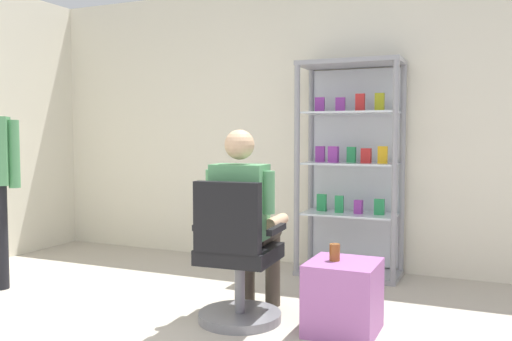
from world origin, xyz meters
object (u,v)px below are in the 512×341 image
object	(u,v)px
office_chair	(237,265)
storage_crate	(343,297)
tea_glass	(335,252)
seated_shopkeeper	(246,214)
display_cabinet_main	(351,167)

from	to	relation	value
office_chair	storage_crate	size ratio (longest dim) A/B	2.10
tea_glass	seated_shopkeeper	bearing A→B (deg)	176.19
seated_shopkeeper	tea_glass	distance (m)	0.67
display_cabinet_main	seated_shopkeeper	size ratio (longest dim) A/B	1.47
storage_crate	office_chair	bearing A→B (deg)	-169.76
office_chair	seated_shopkeeper	size ratio (longest dim) A/B	0.74
seated_shopkeeper	storage_crate	size ratio (longest dim) A/B	2.83
storage_crate	tea_glass	size ratio (longest dim) A/B	4.19
display_cabinet_main	seated_shopkeeper	bearing A→B (deg)	-104.88
display_cabinet_main	office_chair	size ratio (longest dim) A/B	1.98
office_chair	storage_crate	xyz separation A→B (m)	(0.69, 0.12, -0.17)
office_chair	seated_shopkeeper	world-z (taller)	seated_shopkeeper
storage_crate	tea_glass	xyz separation A→B (m)	(-0.06, -0.00, 0.28)
office_chair	storage_crate	bearing A→B (deg)	10.24
office_chair	seated_shopkeeper	bearing A→B (deg)	93.24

